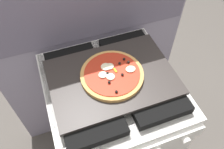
# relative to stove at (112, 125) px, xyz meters

# --- Properties ---
(kitchen_backsplash) EXTENTS (1.10, 0.09, 1.55)m
(kitchen_backsplash) POSITION_rel_stove_xyz_m (0.00, 0.34, 0.34)
(kitchen_backsplash) COLOR gray
(kitchen_backsplash) RESTS_ON ground_plane
(stove) EXTENTS (0.60, 0.64, 0.90)m
(stove) POSITION_rel_stove_xyz_m (0.00, 0.00, 0.00)
(stove) COLOR white
(stove) RESTS_ON ground_plane
(baking_tray) EXTENTS (0.54, 0.38, 0.02)m
(baking_tray) POSITION_rel_stove_xyz_m (0.00, 0.00, 0.46)
(baking_tray) COLOR #2D2826
(baking_tray) RESTS_ON stove
(pizza_left) EXTENTS (0.27, 0.27, 0.03)m
(pizza_left) POSITION_rel_stove_xyz_m (0.00, 0.00, 0.48)
(pizza_left) COLOR tan
(pizza_left) RESTS_ON baking_tray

